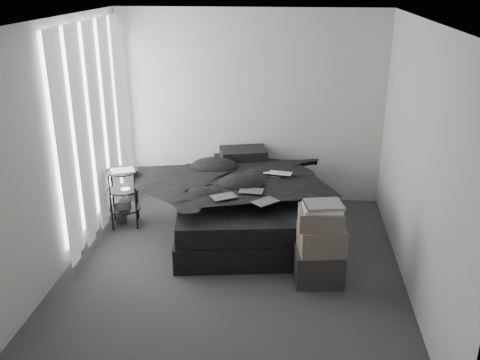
# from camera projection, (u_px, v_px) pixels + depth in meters

# --- Properties ---
(floor) EXTENTS (3.60, 4.20, 0.01)m
(floor) POSITION_uv_depth(u_px,v_px,m) (232.00, 272.00, 5.75)
(floor) COLOR #333335
(floor) RESTS_ON ground
(ceiling) EXTENTS (3.60, 4.20, 0.01)m
(ceiling) POSITION_uv_depth(u_px,v_px,m) (231.00, 21.00, 4.81)
(ceiling) COLOR white
(ceiling) RESTS_ON ground
(wall_back) EXTENTS (3.60, 0.01, 2.60)m
(wall_back) POSITION_uv_depth(u_px,v_px,m) (250.00, 108.00, 7.23)
(wall_back) COLOR beige
(wall_back) RESTS_ON ground
(wall_front) EXTENTS (3.60, 0.01, 2.60)m
(wall_front) POSITION_uv_depth(u_px,v_px,m) (193.00, 265.00, 3.33)
(wall_front) COLOR beige
(wall_front) RESTS_ON ground
(wall_left) EXTENTS (0.01, 4.20, 2.60)m
(wall_left) POSITION_uv_depth(u_px,v_px,m) (57.00, 152.00, 5.45)
(wall_left) COLOR beige
(wall_left) RESTS_ON ground
(wall_right) EXTENTS (0.01, 4.20, 2.60)m
(wall_right) POSITION_uv_depth(u_px,v_px,m) (418.00, 163.00, 5.11)
(wall_right) COLOR beige
(wall_right) RESTS_ON ground
(window_left) EXTENTS (0.02, 2.00, 2.30)m
(window_left) POSITION_uv_depth(u_px,v_px,m) (90.00, 124.00, 6.26)
(window_left) COLOR white
(window_left) RESTS_ON wall_left
(curtain_left) EXTENTS (0.06, 2.12, 2.48)m
(curtain_left) POSITION_uv_depth(u_px,v_px,m) (95.00, 130.00, 6.28)
(curtain_left) COLOR white
(curtain_left) RESTS_ON wall_left
(bed) EXTENTS (1.91, 2.35, 0.29)m
(bed) POSITION_uv_depth(u_px,v_px,m) (245.00, 219.00, 6.64)
(bed) COLOR black
(bed) RESTS_ON floor
(mattress) EXTENTS (1.84, 2.28, 0.23)m
(mattress) POSITION_uv_depth(u_px,v_px,m) (245.00, 200.00, 6.55)
(mattress) COLOR black
(mattress) RESTS_ON bed
(duvet) EXTENTS (1.83, 2.04, 0.25)m
(duvet) POSITION_uv_depth(u_px,v_px,m) (245.00, 183.00, 6.41)
(duvet) COLOR black
(duvet) RESTS_ON mattress
(pillow_lower) EXTENTS (0.70, 0.52, 0.15)m
(pillow_lower) POSITION_uv_depth(u_px,v_px,m) (238.00, 163.00, 7.25)
(pillow_lower) COLOR black
(pillow_lower) RESTS_ON mattress
(pillow_upper) EXTENTS (0.69, 0.55, 0.14)m
(pillow_upper) POSITION_uv_depth(u_px,v_px,m) (243.00, 154.00, 7.18)
(pillow_upper) COLOR black
(pillow_upper) RESTS_ON pillow_lower
(laptop) EXTENTS (0.38, 0.28, 0.03)m
(laptop) POSITION_uv_depth(u_px,v_px,m) (277.00, 169.00, 6.47)
(laptop) COLOR silver
(laptop) RESTS_ON duvet
(comic_a) EXTENTS (0.32, 0.29, 0.01)m
(comic_a) POSITION_uv_depth(u_px,v_px,m) (224.00, 190.00, 5.87)
(comic_a) COLOR black
(comic_a) RESTS_ON duvet
(comic_b) EXTENTS (0.28, 0.19, 0.01)m
(comic_b) POSITION_uv_depth(u_px,v_px,m) (251.00, 184.00, 6.02)
(comic_b) COLOR black
(comic_b) RESTS_ON duvet
(comic_c) EXTENTS (0.32, 0.31, 0.01)m
(comic_c) POSITION_uv_depth(u_px,v_px,m) (265.00, 194.00, 5.74)
(comic_c) COLOR black
(comic_c) RESTS_ON duvet
(side_stand) EXTENTS (0.48, 0.48, 0.73)m
(side_stand) POSITION_uv_depth(u_px,v_px,m) (124.00, 198.00, 6.70)
(side_stand) COLOR black
(side_stand) RESTS_ON floor
(papers) EXTENTS (0.34, 0.30, 0.01)m
(papers) POSITION_uv_depth(u_px,v_px,m) (123.00, 171.00, 6.56)
(papers) COLOR white
(papers) RESTS_ON side_stand
(floor_books) EXTENTS (0.16, 0.19, 0.12)m
(floor_books) POSITION_uv_depth(u_px,v_px,m) (122.00, 217.00, 6.89)
(floor_books) COLOR black
(floor_books) RESTS_ON floor
(box_lower) EXTENTS (0.52, 0.43, 0.36)m
(box_lower) POSITION_uv_depth(u_px,v_px,m) (319.00, 266.00, 5.50)
(box_lower) COLOR black
(box_lower) RESTS_ON floor
(box_mid) EXTENTS (0.51, 0.43, 0.28)m
(box_mid) POSITION_uv_depth(u_px,v_px,m) (322.00, 239.00, 5.38)
(box_mid) COLOR #5B5048
(box_mid) RESTS_ON box_lower
(box_upper) EXTENTS (0.45, 0.37, 0.19)m
(box_upper) POSITION_uv_depth(u_px,v_px,m) (321.00, 218.00, 5.30)
(box_upper) COLOR #5B5048
(box_upper) RESTS_ON box_mid
(art_book_white) EXTENTS (0.40, 0.33, 0.04)m
(art_book_white) POSITION_uv_depth(u_px,v_px,m) (322.00, 207.00, 5.26)
(art_book_white) COLOR silver
(art_book_white) RESTS_ON box_upper
(art_book_snake) EXTENTS (0.41, 0.35, 0.03)m
(art_book_snake) POSITION_uv_depth(u_px,v_px,m) (324.00, 205.00, 5.24)
(art_book_snake) COLOR silver
(art_book_snake) RESTS_ON art_book_white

